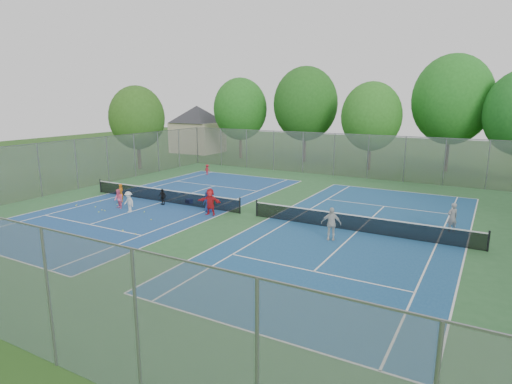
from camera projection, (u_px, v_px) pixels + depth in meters
ground at (248, 215)px, 27.03m from camera, size 120.00×120.00×0.00m
court_pad at (248, 215)px, 27.03m from camera, size 32.00×32.00×0.01m
court_left at (163, 202)px, 30.38m from camera, size 10.97×23.77×0.01m
court_right at (357, 231)px, 23.67m from camera, size 10.97×23.77×0.01m
net_left at (163, 196)px, 30.28m from camera, size 12.87×0.10×0.91m
net_right at (357, 224)px, 23.58m from camera, size 12.87×0.10×0.91m
fence_north at (334, 155)px, 40.20m from camera, size 32.00×0.10×4.00m
fence_west at (76, 165)px, 34.26m from camera, size 0.10×32.00×4.00m
house at (197, 121)px, 57.07m from camera, size 11.03×11.03×7.30m
tree_nw at (240, 109)px, 51.17m from camera, size 6.40×6.40×9.58m
tree_nl at (305, 104)px, 48.05m from camera, size 7.20×7.20×10.69m
tree_nc at (371, 117)px, 42.76m from camera, size 6.00×6.00×8.85m
tree_nr at (452, 100)px, 41.60m from camera, size 7.60×7.60×11.42m
tree_side_w at (137, 118)px, 43.50m from camera, size 5.60×5.60×8.47m
ball_crate at (189, 201)px, 29.92m from camera, size 0.38×0.38×0.32m
ball_hopper at (212, 202)px, 29.34m from camera, size 0.36×0.36×0.54m
student_a at (121, 193)px, 30.25m from camera, size 0.51×0.37×1.32m
student_b at (119, 199)px, 28.46m from camera, size 0.77×0.68×1.32m
student_c at (129, 202)px, 27.52m from camera, size 0.96×0.64×1.37m
student_d at (163, 197)px, 29.48m from camera, size 0.67×0.28×1.14m
student_e at (208, 201)px, 27.63m from camera, size 0.70×0.47×1.41m
student_f at (210, 202)px, 26.85m from camera, size 1.64×0.69×1.72m
child_far_baseline at (207, 170)px, 41.00m from camera, size 0.69×0.46×0.99m
instructor at (452, 217)px, 23.48m from camera, size 0.71×0.69×1.65m
teen_court_b at (331, 224)px, 22.15m from camera, size 1.11×0.72×1.75m
tennis_ball_0 at (95, 207)px, 28.83m from camera, size 0.07×0.07×0.07m
tennis_ball_1 at (102, 210)px, 28.05m from camera, size 0.07×0.07×0.07m
tennis_ball_2 at (76, 206)px, 29.20m from camera, size 0.07×0.07×0.07m
tennis_ball_3 at (105, 211)px, 27.90m from camera, size 0.07×0.07×0.07m
tennis_ball_4 at (136, 234)px, 23.12m from camera, size 0.07×0.07×0.07m
tennis_ball_5 at (144, 212)px, 27.58m from camera, size 0.07×0.07×0.07m
tennis_ball_6 at (117, 205)px, 29.49m from camera, size 0.07×0.07×0.07m
tennis_ball_7 at (123, 231)px, 23.73m from camera, size 0.07×0.07×0.07m
tennis_ball_8 at (99, 212)px, 27.55m from camera, size 0.07×0.07×0.07m
tennis_ball_9 at (151, 220)px, 25.86m from camera, size 0.07×0.07×0.07m
tennis_ball_10 at (77, 205)px, 29.35m from camera, size 0.07×0.07×0.07m
tennis_ball_11 at (100, 201)px, 30.48m from camera, size 0.07×0.07×0.07m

